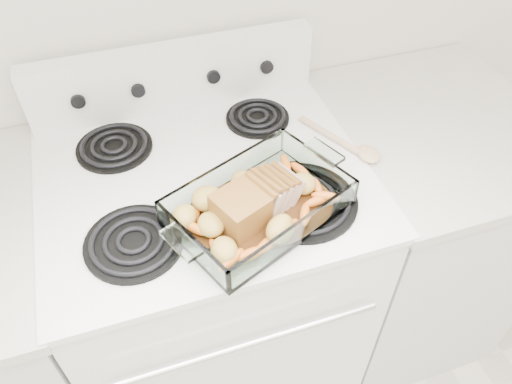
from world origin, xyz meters
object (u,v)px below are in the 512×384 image
object	(u,v)px
electric_range	(215,281)
pork_roast	(250,201)
counter_right	(406,231)
baking_dish	(259,208)

from	to	relation	value
electric_range	pork_roast	distance (m)	0.54
electric_range	pork_roast	bearing A→B (deg)	-69.71
electric_range	pork_roast	xyz separation A→B (m)	(0.06, -0.17, 0.51)
electric_range	counter_right	size ratio (longest dim) A/B	1.20
counter_right	electric_range	bearing A→B (deg)	179.90
electric_range	counter_right	bearing A→B (deg)	-0.10
electric_range	counter_right	xyz separation A→B (m)	(0.66, -0.00, -0.02)
baking_dish	counter_right	bearing A→B (deg)	-6.67
baking_dish	pork_roast	xyz separation A→B (m)	(-0.02, 0.00, 0.03)
counter_right	baking_dish	world-z (taller)	baking_dish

